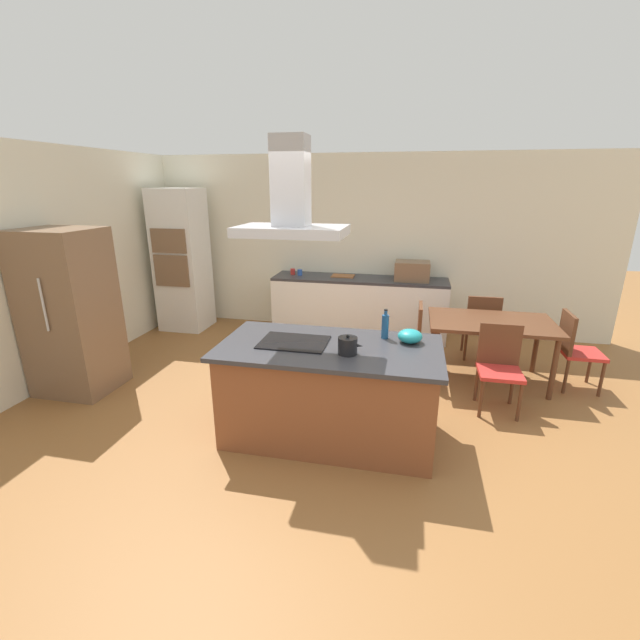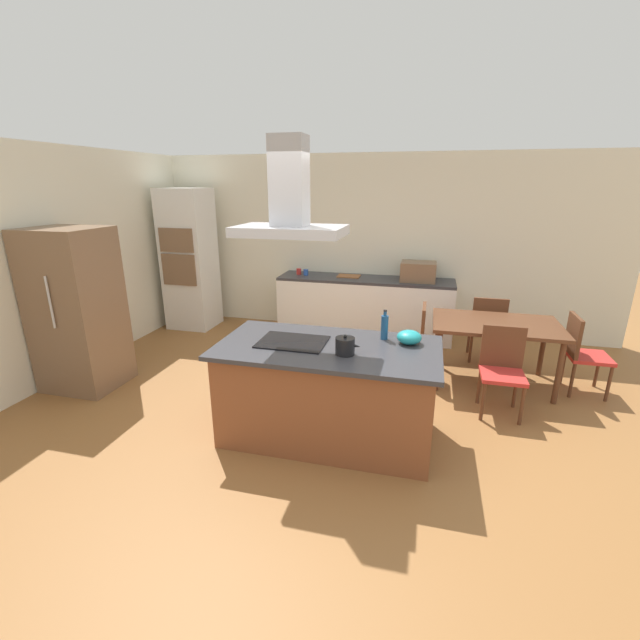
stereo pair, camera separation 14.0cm
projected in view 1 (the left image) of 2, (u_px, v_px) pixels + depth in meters
ground at (352, 370)px, 5.44m from camera, size 16.00×16.00×0.00m
wall_back at (370, 245)px, 6.66m from camera, size 7.20×0.10×2.70m
wall_left at (71, 261)px, 5.26m from camera, size 0.10×8.80×2.70m
kitchen_island at (329, 391)px, 3.91m from camera, size 1.96×1.02×0.90m
cooktop at (294, 342)px, 3.84m from camera, size 0.60×0.44×0.01m
tea_kettle at (348, 346)px, 3.57m from camera, size 0.21×0.16×0.17m
olive_oil_bottle at (385, 326)px, 3.92m from camera, size 0.07×0.07×0.28m
mixing_bowl at (410, 336)px, 3.83m from camera, size 0.22×0.22×0.12m
back_counter at (359, 306)px, 6.61m from camera, size 2.63×0.62×0.90m
countertop_microwave at (412, 271)px, 6.27m from camera, size 0.50×0.38×0.28m
coffee_mug_red at (293, 272)px, 6.71m from camera, size 0.08×0.08×0.09m
coffee_mug_blue at (300, 272)px, 6.65m from camera, size 0.08×0.08×0.09m
cutting_board at (343, 276)px, 6.57m from camera, size 0.34×0.24×0.02m
wall_oven_stack at (182, 261)px, 6.76m from camera, size 0.70×0.66×2.20m
refrigerator at (70, 313)px, 4.70m from camera, size 0.80×0.73×1.82m
dining_table at (491, 327)px, 4.97m from camera, size 1.40×0.90×0.75m
chair_facing_island at (499, 362)px, 4.40m from camera, size 0.42×0.42×0.89m
chair_facing_back_wall at (481, 323)px, 5.64m from camera, size 0.42×0.42×0.89m
chair_at_left_end at (410, 335)px, 5.21m from camera, size 0.42×0.42×0.89m
chair_at_right_end at (575, 346)px, 4.84m from camera, size 0.42×0.42×0.89m
range_hood at (291, 204)px, 3.47m from camera, size 0.90×0.55×0.78m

